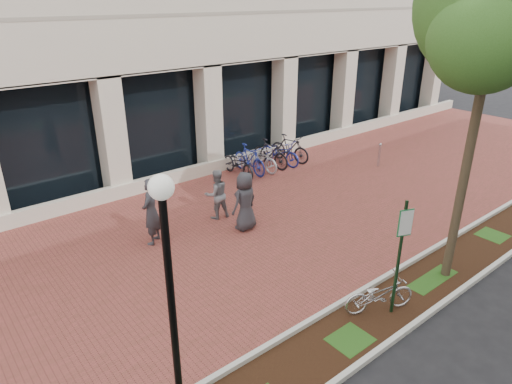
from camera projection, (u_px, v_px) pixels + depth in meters
ground at (246, 226)px, 14.20m from camera, size 120.00×120.00×0.00m
brick_plaza at (246, 226)px, 14.20m from camera, size 40.00×9.00×0.01m
planting_strip at (386, 309)px, 10.46m from camera, size 40.00×1.50×0.01m
curb_plaza_side at (361, 292)px, 10.98m from camera, size 40.00×0.12×0.12m
curb_street_side at (415, 324)px, 9.91m from camera, size 40.00×0.12×0.12m
parking_sign at (401, 246)px, 9.66m from camera, size 0.34×0.07×2.79m
lamppost at (171, 297)px, 6.74m from camera, size 0.36×0.36×4.47m
street_tree at (496, 16)px, 9.33m from camera, size 3.97×3.31×8.10m
locked_bicycle at (379, 295)px, 10.24m from camera, size 1.76×1.22×0.88m
pedestrian_left at (151, 211)px, 12.89m from camera, size 0.86×0.83×1.99m
pedestrian_mid at (217, 194)px, 14.44m from camera, size 0.90×0.76×1.64m
pedestrian_right at (245, 201)px, 13.70m from camera, size 0.99×0.73×1.84m
bollard at (379, 155)px, 18.93m from camera, size 0.12×0.12×1.01m
bike_rack_cluster at (265, 156)px, 18.69m from camera, size 3.62×2.09×1.17m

